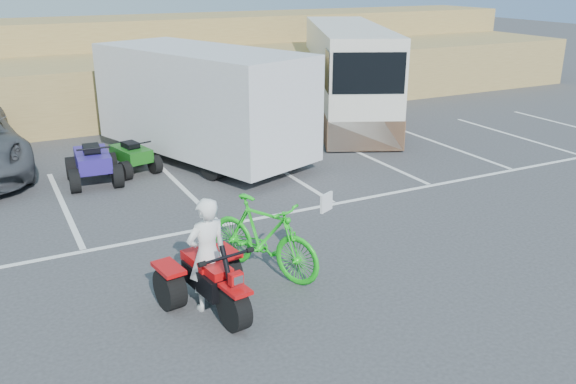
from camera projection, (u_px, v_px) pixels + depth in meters
name	position (u px, v px, depth m)	size (l,w,h in m)	color
ground	(273.00, 275.00, 10.34)	(100.00, 100.00, 0.00)	#37373A
parking_stripes	(230.00, 194.00, 14.12)	(28.00, 5.16, 0.01)	white
grass_embankment	(94.00, 69.00, 22.83)	(40.00, 8.50, 3.10)	olive
red_trike_atv	(215.00, 311.00, 9.24)	(1.30, 1.73, 1.12)	#BD0A0C
rider	(207.00, 254.00, 9.05)	(0.65, 0.43, 1.78)	white
green_dirt_bike	(264.00, 237.00, 10.18)	(0.63, 2.24, 1.35)	#14BF19
cargo_trailer	(202.00, 100.00, 16.30)	(4.57, 6.84, 2.97)	silver
rv_motorhome	(347.00, 80.00, 20.92)	(5.61, 8.81, 3.12)	silver
quad_atv_blue	(95.00, 183.00, 14.85)	(1.21, 1.62, 1.06)	navy
quad_atv_green	(133.00, 172.00, 15.64)	(1.02, 1.37, 0.89)	#165814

